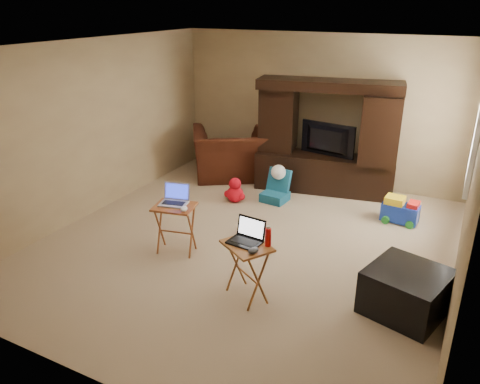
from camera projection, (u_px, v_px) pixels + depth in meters
The scene contains 22 objects.
floor at pixel (247, 243), 6.18m from camera, with size 5.50×5.50×0.00m, color #D0B590.
ceiling at pixel (248, 46), 5.23m from camera, with size 5.50×5.50×0.00m, color silver.
wall_back at pixel (319, 109), 7.97m from camera, with size 5.00×5.00×0.00m, color tan.
wall_front at pixel (82, 252), 3.44m from camera, with size 5.00×5.00×0.00m, color tan.
wall_left at pixel (93, 129), 6.76m from camera, with size 5.50×5.50×0.00m, color tan.
wall_right at pixel (472, 187), 4.65m from camera, with size 5.50×5.50×0.00m, color tan.
window_pane at pixel (479, 135), 5.88m from camera, with size 1.20×1.20×0.00m, color white.
window_frame at pixel (477, 135), 5.89m from camera, with size 0.06×1.14×1.34m, color white.
entertainment_center at pixel (326, 137), 7.56m from camera, with size 2.24×0.56×1.83m, color black.
television at pixel (325, 140), 7.54m from camera, with size 0.93×0.12×0.54m, color black.
recliner at pixel (232, 154), 8.36m from camera, with size 1.33×1.16×0.87m, color #41180D.
child_rocker at pixel (275, 186), 7.38m from camera, with size 0.38×0.43×0.51m, color #165B7C, non-canonical shape.
plush_toy at pixel (235, 190), 7.36m from camera, with size 0.37×0.31×0.41m, color red, non-canonical shape.
push_toy at pixel (400, 210), 6.69m from camera, with size 0.52×0.37×0.39m, color #1838C3, non-canonical shape.
ottoman at pixel (406, 291), 4.74m from camera, with size 0.73×0.73×0.47m, color black.
tray_table_left at pixel (176, 229), 5.85m from camera, with size 0.49×0.39×0.64m, color #A65628.
tray_table_right at pixel (247, 271), 4.94m from camera, with size 0.49×0.39×0.64m, color #A25627.
laptop_left at pixel (173, 196), 5.72m from camera, with size 0.33×0.28×0.24m, color #A3A4A8.
laptop_right at pixel (244, 233), 4.80m from camera, with size 0.33×0.28×0.24m, color black.
mouse_left at pixel (184, 209), 5.58m from camera, with size 0.08×0.13×0.05m, color white.
mouse_right at pixel (253, 250), 4.65m from camera, with size 0.08×0.13×0.05m, color #393A3E.
water_bottle at pixel (268, 237), 4.76m from camera, with size 0.06×0.06×0.20m, color red.
Camera 1 is at (2.41, -4.90, 2.97)m, focal length 35.00 mm.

